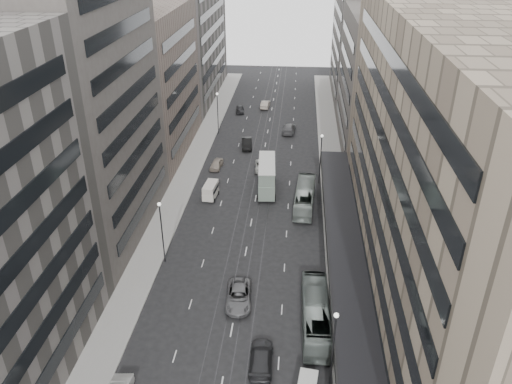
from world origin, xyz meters
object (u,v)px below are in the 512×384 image
(double_decker, at_px, (267,176))
(sedan_2, at_px, (239,296))
(bus_near, at_px, (316,314))
(bus_far, at_px, (305,197))
(panel_van, at_px, (211,190))

(double_decker, bearing_deg, sedan_2, -96.30)
(bus_near, xyz_separation_m, bus_far, (-1.14, 24.97, -0.03))
(sedan_2, bearing_deg, double_decker, 82.95)
(bus_near, distance_m, double_decker, 30.17)
(bus_far, xyz_separation_m, double_decker, (-5.86, 4.36, 1.05))
(double_decker, xyz_separation_m, sedan_2, (-1.27, -26.35, -1.79))
(bus_near, distance_m, sedan_2, 8.83)
(bus_far, height_order, panel_van, bus_far)
(sedan_2, bearing_deg, bus_near, -24.16)
(bus_far, bearing_deg, bus_near, 96.15)
(double_decker, distance_m, panel_van, 8.93)
(panel_van, bearing_deg, bus_far, -0.02)
(bus_far, relative_size, double_decker, 1.24)
(bus_far, height_order, double_decker, double_decker)
(bus_near, bearing_deg, bus_far, -88.58)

